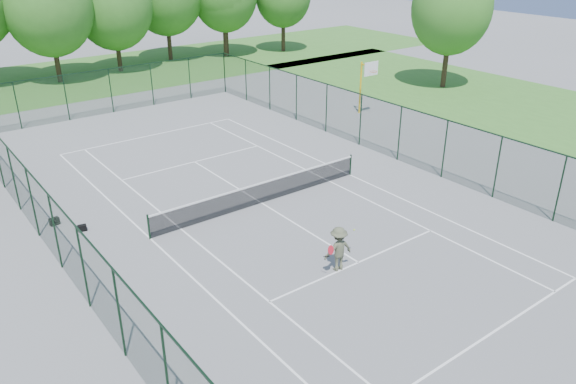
% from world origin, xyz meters
% --- Properties ---
extents(ground, '(140.00, 140.00, 0.00)m').
position_xyz_m(ground, '(0.00, 0.00, 0.00)').
color(ground, gray).
rests_on(ground, ground).
extents(grass_far, '(80.00, 16.00, 0.01)m').
position_xyz_m(grass_far, '(0.00, 30.00, 0.01)').
color(grass_far, '#43812E').
rests_on(grass_far, ground).
extents(grass_side, '(14.00, 40.00, 0.01)m').
position_xyz_m(grass_side, '(24.00, 4.00, 0.01)').
color(grass_side, '#43812E').
rests_on(grass_side, ground).
extents(court_lines, '(11.05, 23.85, 0.01)m').
position_xyz_m(court_lines, '(0.00, 0.00, 0.00)').
color(court_lines, white).
rests_on(court_lines, ground).
extents(tennis_net, '(11.08, 0.08, 1.10)m').
position_xyz_m(tennis_net, '(0.00, 0.00, 0.58)').
color(tennis_net, black).
rests_on(tennis_net, ground).
extents(fence_enclosure, '(18.05, 36.05, 3.02)m').
position_xyz_m(fence_enclosure, '(0.00, 0.00, 1.56)').
color(fence_enclosure, '#19351F').
rests_on(fence_enclosure, ground).
extents(tree_line_far, '(39.40, 6.40, 9.70)m').
position_xyz_m(tree_line_far, '(0.00, 30.00, 5.99)').
color(tree_line_far, '#3C2A1C').
rests_on(tree_line_far, ground).
extents(basketball_goal, '(1.20, 1.43, 3.65)m').
position_xyz_m(basketball_goal, '(13.44, 7.16, 2.57)').
color(basketball_goal, yellow).
rests_on(basketball_goal, ground).
extents(tree_side, '(6.08, 6.08, 9.62)m').
position_xyz_m(tree_side, '(23.80, 8.83, 6.07)').
color(tree_side, '#3C2A1C').
rests_on(tree_side, ground).
extents(sports_bag_a, '(0.41, 0.27, 0.31)m').
position_xyz_m(sports_bag_a, '(-8.21, 3.58, 0.16)').
color(sports_bag_a, black).
rests_on(sports_bag_a, ground).
extents(sports_bag_b, '(0.38, 0.27, 0.27)m').
position_xyz_m(sports_bag_b, '(-7.45, 2.33, 0.13)').
color(sports_bag_b, black).
rests_on(sports_bag_b, ground).
extents(tennis_player, '(2.03, 0.83, 1.73)m').
position_xyz_m(tennis_player, '(-0.94, -6.27, 0.87)').
color(tennis_player, '#52563E').
rests_on(tennis_player, ground).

